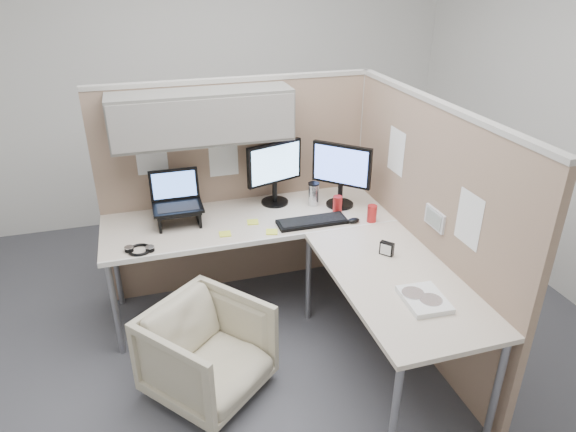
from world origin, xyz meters
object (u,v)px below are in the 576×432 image
object	(u,v)px
keyboard	(312,222)
monitor_left	(275,168)
office_chair	(207,348)
desk	(297,246)

from	to	relation	value
keyboard	monitor_left	bearing A→B (deg)	111.68
office_chair	monitor_left	bearing A→B (deg)	15.28
office_chair	monitor_left	size ratio (longest dim) A/B	1.35
office_chair	keyboard	distance (m)	1.10
desk	monitor_left	world-z (taller)	monitor_left
office_chair	keyboard	bearing A→B (deg)	-5.13
monitor_left	desk	bearing A→B (deg)	-109.43
desk	keyboard	world-z (taller)	keyboard
office_chair	monitor_left	xyz separation A→B (m)	(0.68, 0.96, 0.69)
desk	keyboard	bearing A→B (deg)	49.75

